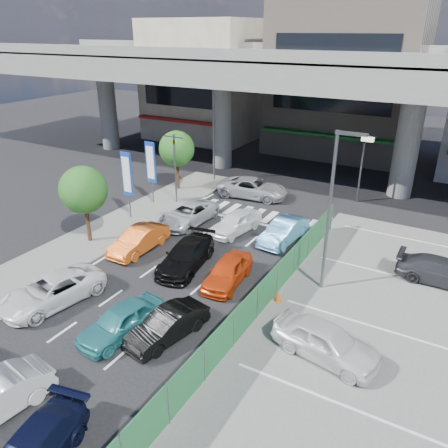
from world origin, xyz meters
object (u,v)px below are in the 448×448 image
Objects in this scene: traffic_light_right at (363,151)px; signboard_far at (151,164)px; parked_sedan_white at (326,341)px; crossing_wagon_silver at (253,188)px; street_lamp_left at (216,125)px; tree_near at (83,190)px; sedan_black_mid at (186,256)px; traffic_light_left at (174,152)px; signboard_near at (127,176)px; taxi_orange_right at (228,271)px; taxi_orange_left at (139,240)px; taxi_teal_mid at (121,321)px; tree_far at (177,149)px; hatch_black_mid_right at (168,325)px; street_lamp_right at (334,201)px; sedan_white_front_mid at (236,222)px; parked_sedan_dgrey at (443,272)px; wagon_silver_front_left at (188,214)px; sedan_white_mid_left at (52,290)px; traffic_cone at (278,296)px; kei_truck_front_right at (284,231)px.

signboard_far is (-13.10, -8.01, -0.87)m from traffic_light_right.
parked_sedan_white is at bearing -31.21° from signboard_far.
street_lamp_left is at bearing 59.36° from crossing_wagon_silver.
traffic_light_right is 19.53m from tree_near.
traffic_light_left is at bearing 119.24° from sedan_black_mid.
tree_near is 1.11× the size of parked_sedan_white.
traffic_light_right reaches higher than signboard_near.
traffic_light_right is 16.83m from signboard_near.
taxi_orange_left is at bearing 169.38° from taxi_orange_right.
tree_near is at bearing 152.10° from taxi_teal_mid.
tree_far reaches higher than hatch_black_mid_right.
crossing_wagon_silver is at bearing 46.12° from parked_sedan_white.
street_lamp_right is 17.27m from tree_far.
parked_sedan_white is (10.53, -14.89, 0.06)m from crossing_wagon_silver.
hatch_black_mid_right is at bearing -64.83° from street_lamp_left.
tree_far is 18.60m from taxi_teal_mid.
traffic_light_right is 1.11× the size of signboard_near.
sedan_black_mid is 0.89× the size of crossing_wagon_silver.
street_lamp_right is at bearing -18.68° from signboard_far.
tree_near is 10.01m from taxi_orange_right.
sedan_white_front_mid reaches higher than hatch_black_mid_right.
parked_sedan_dgrey is (9.59, 10.43, 0.08)m from hatch_black_mid_right.
crossing_wagon_silver is (-4.39, 16.99, 0.11)m from hatch_black_mid_right.
crossing_wagon_silver is at bearing 55.92° from signboard_near.
taxi_orange_right is at bearing 0.44° from tree_near.
signboard_near is 0.98× the size of tree_far.
traffic_light_left is 12.31m from taxi_orange_right.
taxi_teal_mid is at bearing -66.39° from wagon_silver_front_left.
tree_far is at bearing -161.31° from traffic_light_right.
tree_far is (-1.60, 2.50, -0.55)m from traffic_light_left.
sedan_white_mid_left is (3.91, -12.61, -2.37)m from signboard_far.
taxi_teal_mid is at bearing -102.83° from traffic_light_right.
taxi_orange_right is (10.44, -10.43, -2.71)m from tree_far.
signboard_far is 1.22× the size of hatch_black_mid_right.
signboard_far reaches higher than hatch_black_mid_right.
signboard_far is 19.24m from parked_sedan_white.
sedan_black_mid is (-7.30, -1.62, -4.08)m from street_lamp_right.
taxi_teal_mid is at bearing -55.62° from taxi_orange_left.
tree_near is at bearing -169.77° from taxi_orange_left.
signboard_near reaches higher than parked_sedan_dgrey.
tree_far is 15.00m from taxi_orange_right.
street_lamp_right is 1.67× the size of tree_far.
signboard_near reaches higher than taxi_teal_mid.
sedan_white_mid_left reaches higher than traffic_cone.
tree_far reaches higher than signboard_far.
crossing_wagon_silver is 18.24m from parked_sedan_white.
crossing_wagon_silver is at bearing 94.61° from sedan_white_mid_left.
kei_truck_front_right is (3.41, 5.57, 0.00)m from sedan_black_mid.
traffic_cone is at bearing 57.60° from taxi_teal_mid.
signboard_near is 1.00× the size of signboard_far.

